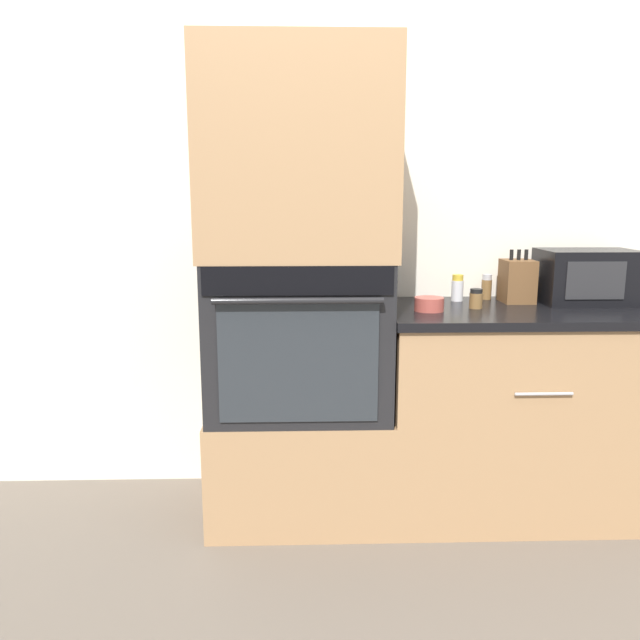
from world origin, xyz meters
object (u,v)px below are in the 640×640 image
object	(u,v)px
bowl	(429,304)
condiment_jar_near	(457,288)
microwave	(587,276)
condiment_jar_mid	(476,299)
knife_block	(517,281)
wall_oven	(299,334)
condiment_jar_far	(487,287)

from	to	relation	value
bowl	condiment_jar_near	bearing A→B (deg)	54.48
microwave	condiment_jar_mid	size ratio (longest dim) A/B	4.85
knife_block	wall_oven	bearing A→B (deg)	-171.23
wall_oven	condiment_jar_far	world-z (taller)	wall_oven
condiment_jar_near	condiment_jar_far	size ratio (longest dim) A/B	1.04
condiment_jar_near	microwave	bearing A→B (deg)	-7.32
condiment_jar_near	condiment_jar_mid	distance (m)	0.20
microwave	bowl	bearing A→B (deg)	-166.33
microwave	condiment_jar_mid	distance (m)	0.53
condiment_jar_mid	condiment_jar_far	bearing A→B (deg)	64.27
knife_block	condiment_jar_mid	distance (m)	0.27
bowl	wall_oven	bearing A→B (deg)	174.00
bowl	condiment_jar_far	size ratio (longest dim) A/B	1.05
condiment_jar_near	wall_oven	bearing A→B (deg)	-164.95
knife_block	condiment_jar_far	bearing A→B (deg)	142.75
bowl	condiment_jar_mid	xyz separation A→B (m)	(0.20, 0.05, 0.01)
wall_oven	condiment_jar_mid	world-z (taller)	wall_oven
wall_oven	knife_block	xyz separation A→B (m)	(0.95, 0.15, 0.20)
wall_oven	condiment_jar_far	distance (m)	0.89
wall_oven	microwave	world-z (taller)	microwave
microwave	wall_oven	bearing A→B (deg)	-174.54
microwave	knife_block	size ratio (longest dim) A/B	1.72
wall_oven	condiment_jar_far	bearing A→B (deg)	15.21
bowl	condiment_jar_near	xyz separation A→B (m)	(0.17, 0.24, 0.03)
knife_block	condiment_jar_near	bearing A→B (deg)	170.53
microwave	bowl	xyz separation A→B (m)	(-0.72, -0.17, -0.09)
bowl	condiment_jar_near	distance (m)	0.30
condiment_jar_mid	condiment_jar_near	bearing A→B (deg)	98.93
bowl	knife_block	bearing A→B (deg)	25.47
wall_oven	microwave	xyz separation A→B (m)	(1.25, 0.12, 0.22)
knife_block	bowl	xyz separation A→B (m)	(-0.43, -0.20, -0.07)
wall_oven	condiment_jar_far	xyz separation A→B (m)	(0.84, 0.23, 0.16)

